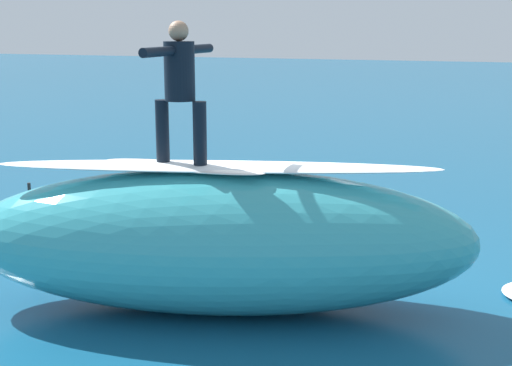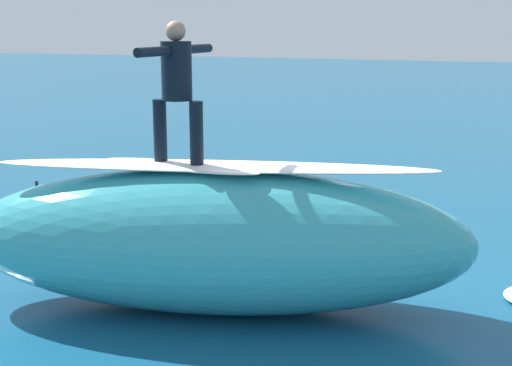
% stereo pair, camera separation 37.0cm
% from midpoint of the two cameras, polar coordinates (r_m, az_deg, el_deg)
% --- Properties ---
extents(ground_plane, '(120.00, 120.00, 0.00)m').
position_cam_midpoint_polar(ground_plane, '(10.77, 1.22, -6.65)').
color(ground_plane, '#145175').
extents(wave_crest, '(6.76, 3.64, 1.82)m').
position_cam_midpoint_polar(wave_crest, '(8.93, -4.25, -4.66)').
color(wave_crest, teal).
rests_on(wave_crest, ground_plane).
extents(wave_foam_lip, '(5.48, 2.13, 0.08)m').
position_cam_midpoint_polar(wave_foam_lip, '(8.69, -4.35, 1.32)').
color(wave_foam_lip, white).
rests_on(wave_foam_lip, wave_crest).
extents(surfboard_riding, '(2.24, 0.69, 0.07)m').
position_cam_midpoint_polar(surfboard_riding, '(8.77, -7.19, 1.32)').
color(surfboard_riding, silver).
rests_on(surfboard_riding, wave_crest).
extents(surfer_riding, '(0.68, 1.62, 1.71)m').
position_cam_midpoint_polar(surfer_riding, '(8.62, -7.38, 8.05)').
color(surfer_riding, black).
rests_on(surfer_riding, surfboard_riding).
extents(surfboard_paddling, '(1.06, 2.12, 0.09)m').
position_cam_midpoint_polar(surfboard_paddling, '(11.17, 3.75, -5.71)').
color(surfboard_paddling, '#E0563D').
rests_on(surfboard_paddling, ground_plane).
extents(surfer_paddling, '(0.72, 1.69, 0.31)m').
position_cam_midpoint_polar(surfer_paddling, '(11.22, 4.12, -4.67)').
color(surfer_paddling, black).
rests_on(surfer_paddling, surfboard_paddling).
extents(buoy_marker, '(0.55, 0.55, 0.94)m').
position_cam_midpoint_polar(buoy_marker, '(12.75, -18.37, -2.89)').
color(buoy_marker, red).
rests_on(buoy_marker, ground_plane).
extents(foam_patch_near, '(0.68, 0.66, 0.15)m').
position_cam_midpoint_polar(foam_patch_near, '(12.27, 1.48, -3.83)').
color(foam_patch_near, white).
rests_on(foam_patch_near, ground_plane).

